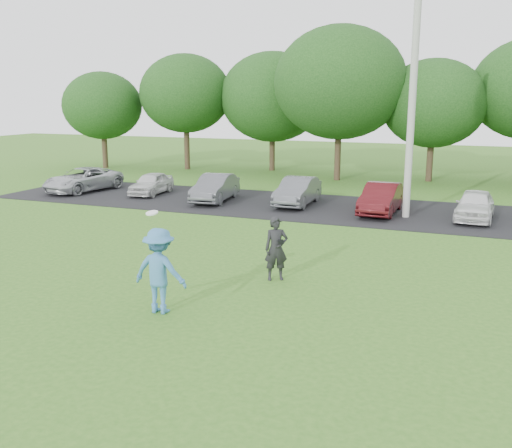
{
  "coord_description": "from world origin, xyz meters",
  "views": [
    {
      "loc": [
        5.52,
        -10.69,
        4.69
      ],
      "look_at": [
        0.0,
        3.5,
        1.3
      ],
      "focal_mm": 40.0,
      "sensor_mm": 36.0,
      "label": 1
    }
  ],
  "objects": [
    {
      "name": "frisbee_player",
      "position": [
        -0.82,
        -0.25,
        0.96
      ],
      "size": [
        1.25,
        0.74,
        2.29
      ],
      "color": "teal",
      "rests_on": "ground"
    },
    {
      "name": "camera_bystander",
      "position": [
        0.81,
        2.86,
        0.84
      ],
      "size": [
        0.73,
        0.65,
        1.68
      ],
      "color": "black",
      "rests_on": "ground"
    },
    {
      "name": "parked_cars",
      "position": [
        -0.7,
        12.84,
        0.62
      ],
      "size": [
        28.44,
        4.49,
        1.22
      ],
      "color": "#B0B3B8",
      "rests_on": "parking_lot"
    },
    {
      "name": "parking_lot",
      "position": [
        0.0,
        13.0,
        0.01
      ],
      "size": [
        32.0,
        6.5,
        0.03
      ],
      "primitive_type": "cube",
      "color": "black",
      "rests_on": "ground"
    },
    {
      "name": "utility_pole",
      "position": [
        3.02,
        12.2,
        5.0
      ],
      "size": [
        0.28,
        0.28,
        10.01
      ],
      "primitive_type": "cylinder",
      "color": "#A9AAA5",
      "rests_on": "ground"
    },
    {
      "name": "tree_row",
      "position": [
        1.51,
        22.76,
        4.91
      ],
      "size": [
        42.39,
        9.85,
        8.64
      ],
      "color": "#38281C",
      "rests_on": "ground"
    },
    {
      "name": "ground",
      "position": [
        0.0,
        0.0,
        0.0
      ],
      "size": [
        100.0,
        100.0,
        0.0
      ],
      "primitive_type": "plane",
      "color": "#32661D",
      "rests_on": "ground"
    }
  ]
}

